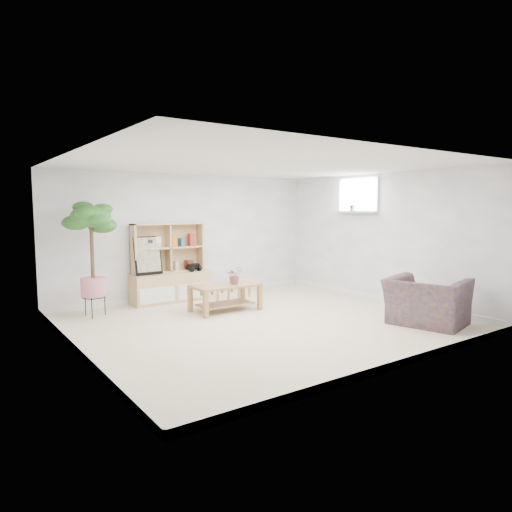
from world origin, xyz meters
TOP-DOWN VIEW (x-y plane):
  - floor at (0.00, 0.00)m, footprint 5.50×5.00m
  - ceiling at (0.00, 0.00)m, footprint 5.50×5.00m
  - walls at (0.00, 0.00)m, footprint 5.51×5.01m
  - baseboard at (0.00, 0.00)m, footprint 5.50×5.00m
  - window at (2.73, 0.60)m, footprint 0.10×0.98m
  - window_sill at (2.67, 0.60)m, footprint 0.14×1.00m
  - storage_unit at (-0.51, 2.24)m, footprint 1.48×0.50m
  - poster at (-0.96, 2.22)m, footprint 0.51×0.13m
  - toy_truck at (-0.07, 2.17)m, footprint 0.32×0.23m
  - coffee_table at (-0.07, 1.00)m, footprint 1.13×0.62m
  - table_plant at (0.08, 0.94)m, footprint 0.29×0.26m
  - floor_tree at (-2.03, 1.87)m, footprint 0.73×0.73m
  - armchair at (1.93, -1.54)m, footprint 1.19×1.30m
  - sill_plant at (2.67, 0.69)m, footprint 0.14×0.12m

SIDE VIEW (x-z plane):
  - floor at x=0.00m, z-range -0.01..0.01m
  - baseboard at x=0.00m, z-range 0.00..0.10m
  - coffee_table at x=-0.07m, z-range 0.00..0.46m
  - armchair at x=1.93m, z-range 0.00..0.81m
  - table_plant at x=0.08m, z-range 0.46..0.76m
  - toy_truck at x=-0.07m, z-range 0.55..0.72m
  - storage_unit at x=-0.51m, z-range 0.00..1.48m
  - poster at x=-0.96m, z-range 0.55..1.25m
  - floor_tree at x=-2.03m, z-range 0.00..1.87m
  - walls at x=0.00m, z-range 0.00..2.40m
  - window_sill at x=2.67m, z-range 1.66..1.70m
  - sill_plant at x=2.67m, z-range 1.70..1.95m
  - window at x=2.73m, z-range 1.66..2.34m
  - ceiling at x=0.00m, z-range 2.40..2.40m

